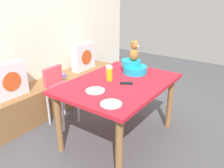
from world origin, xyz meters
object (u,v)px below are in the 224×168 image
Objects in this scene: teddy_bear at (134,51)px; book_stack at (59,76)px; pillow_floral_right at (83,57)px; dinner_plate_far at (95,91)px; ketchup_bottle at (109,73)px; cell_phone at (126,83)px; infant_seat_teal at (134,67)px; highchair at (61,88)px; dining_table at (119,90)px; dinner_plate_near at (111,104)px; coffee_mug at (109,69)px; pillow_floral_left at (9,80)px.

book_stack is at bearing 97.69° from teddy_bear.
dinner_plate_far is (-1.11, -1.16, 0.07)m from pillow_floral_right.
ketchup_bottle is 0.23m from cell_phone.
infant_seat_teal reaches higher than cell_phone.
highchair is (-0.36, -0.44, 0.03)m from book_stack.
dining_table is 0.58m from dinner_plate_near.
book_stack is at bearing 64.50° from dinner_plate_far.
dinner_plate_near is at bearing -142.70° from coffee_mug.
cell_phone is at bearing 17.38° from dinner_plate_near.
coffee_mug is at bearing 22.19° from dinner_plate_far.
coffee_mug is at bearing 32.35° from cell_phone.
highchair reaches higher than dinner_plate_far.
teddy_bear is at bearing -2.03° from dinner_plate_far.
coffee_mug is (-0.02, -0.96, 0.30)m from book_stack.
ketchup_bottle is 0.92× the size of dinner_plate_near.
dining_table is 1.72× the size of highchair.
dinner_plate_far is at bearing 63.98° from dinner_plate_near.
cell_phone is at bearing -161.41° from infant_seat_teal.
book_stack is 1.01m from coffee_mug.
pillow_floral_left is 1.19m from dinner_plate_far.
ketchup_bottle reaches higher than infant_seat_teal.
book_stack is 1.67× the size of coffee_mug.
highchair is at bearing 124.20° from infant_seat_teal.
dining_table is 0.40m from infant_seat_teal.
pillow_floral_left is 1.00× the size of pillow_floral_right.
book_stack is 1.20m from ketchup_bottle.
book_stack is 1.08× the size of ketchup_bottle.
pillow_floral_right is 0.56× the size of highchair.
coffee_mug is (0.35, -0.53, 0.27)m from highchair.
pillow_floral_right is at bearing 49.44° from dinner_plate_near.
dinner_plate_far is at bearing 171.54° from dining_table.
ketchup_bottle reaches higher than dining_table.
coffee_mug reaches higher than cell_phone.
dinner_plate_near is at bearing -115.61° from book_stack.
highchair is 3.95× the size of dinner_plate_far.
teddy_bear is (-0.38, -1.19, 0.34)m from pillow_floral_right.
pillow_floral_left is 1.58m from teddy_bear.
highchair is at bearing 123.39° from coffee_mug.
highchair is 4.27× the size of ketchup_bottle.
ketchup_bottle is 1.54× the size of coffee_mug.
pillow_floral_left is at bearing 84.17° from cell_phone.
ketchup_bottle reaches higher than dinner_plate_far.
highchair reaches higher than cell_phone.
pillow_floral_left and infant_seat_teal have the same top height.
ketchup_bottle is at bearing -143.09° from coffee_mug.
dinner_plate_near is at bearing -162.15° from teddy_bear.
dining_table is 5.44× the size of teddy_bear.
dinner_plate_near is (-0.88, -0.28, -0.07)m from infant_seat_teal.
teddy_bear reaches higher than infant_seat_teal.
coffee_mug is (0.19, 0.28, 0.14)m from dining_table.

